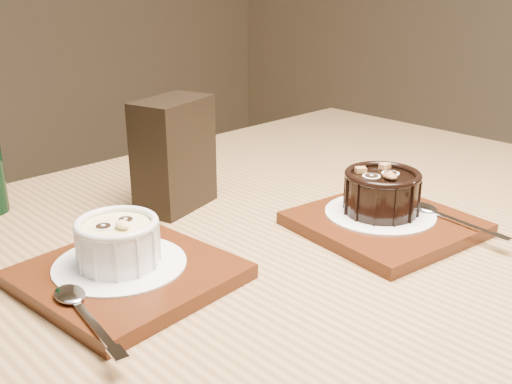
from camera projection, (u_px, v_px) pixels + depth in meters
table at (265, 315)px, 0.70m from camera, size 1.25×0.88×0.75m
tray_left at (128, 275)px, 0.58m from camera, size 0.21×0.21×0.01m
doily_left at (120, 264)px, 0.59m from camera, size 0.13×0.13×0.00m
ramekin_white at (118, 240)px, 0.58m from camera, size 0.08×0.08×0.05m
spoon_left at (84, 311)px, 0.50m from camera, size 0.04×0.14×0.01m
tray_right at (384, 224)px, 0.70m from camera, size 0.19×0.19×0.01m
doily_right at (380, 213)px, 0.71m from camera, size 0.13×0.13×0.00m
ramekin_dark at (382, 190)px, 0.70m from camera, size 0.09×0.09×0.05m
spoon_right at (447, 216)px, 0.69m from camera, size 0.03×0.14×0.01m
condiment_stand at (174, 154)px, 0.75m from camera, size 0.11×0.09×0.14m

